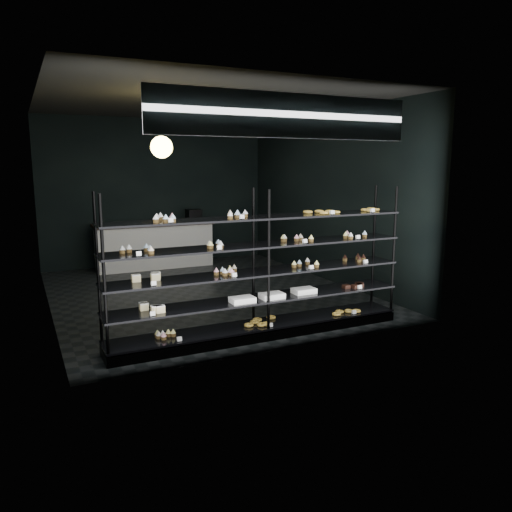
% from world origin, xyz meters
% --- Properties ---
extents(room, '(5.01, 6.01, 3.20)m').
position_xyz_m(room, '(0.00, 0.00, 1.60)').
color(room, black).
rests_on(room, ground).
extents(display_shelf, '(4.00, 0.50, 1.91)m').
position_xyz_m(display_shelf, '(-0.11, -2.45, 0.63)').
color(display_shelf, black).
rests_on(display_shelf, room).
extents(signage, '(3.30, 0.05, 0.50)m').
position_xyz_m(signage, '(0.00, -2.93, 2.75)').
color(signage, '#120E46').
rests_on(signage, room).
extents(pendant_lamp, '(0.31, 0.31, 0.89)m').
position_xyz_m(pendant_lamp, '(-0.91, -0.87, 2.45)').
color(pendant_lamp, black).
rests_on(pendant_lamp, room).
extents(service_counter, '(2.54, 0.65, 1.23)m').
position_xyz_m(service_counter, '(-0.20, 2.50, 0.50)').
color(service_counter, beige).
rests_on(service_counter, room).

